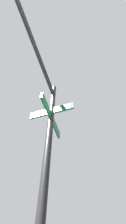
% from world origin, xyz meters
% --- Properties ---
extents(traffic_signal_near, '(2.32, 2.90, 5.60)m').
position_xyz_m(traffic_signal_near, '(-6.14, -5.81, 3.98)').
color(traffic_signal_near, black).
rests_on(traffic_signal_near, ground_plane).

